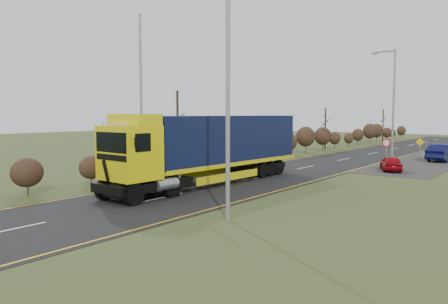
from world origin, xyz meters
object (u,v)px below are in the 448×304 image
car_red_hatchback (391,163)px  speed_sign (386,148)px  streetlight_near (225,83)px  car_blue_sedan (443,153)px  lorry (210,145)px

car_red_hatchback → speed_sign: (-0.64, 0.78, 1.10)m
car_red_hatchback → streetlight_near: size_ratio=0.34×
car_blue_sedan → speed_sign: speed_sign is taller
lorry → car_red_hatchback: lorry is taller
lorry → streetlight_near: 9.49m
lorry → streetlight_near: streetlight_near is taller
streetlight_near → speed_sign: 21.02m
speed_sign → car_red_hatchback: bearing=-50.6°
car_blue_sedan → speed_sign: bearing=81.8°
streetlight_near → speed_sign: size_ratio=4.20×
streetlight_near → speed_sign: bearing=89.7°
lorry → car_blue_sedan: 24.92m
car_blue_sedan → streetlight_near: size_ratio=0.47×
lorry → speed_sign: bearing=69.2°
lorry → car_red_hatchback: bearing=65.7°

